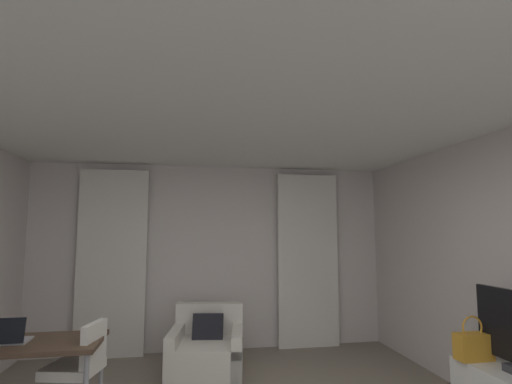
% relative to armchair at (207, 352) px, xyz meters
% --- Properties ---
extents(wall_window, '(5.12, 0.06, 2.60)m').
position_rel_armchair_xyz_m(wall_window, '(0.13, 0.97, 1.04)').
color(wall_window, silver).
rests_on(wall_window, ground).
extents(ceiling, '(5.12, 6.12, 0.06)m').
position_rel_armchair_xyz_m(ceiling, '(0.13, -2.06, 2.37)').
color(ceiling, white).
rests_on(ceiling, wall_left).
extents(curtain_left_panel, '(0.90, 0.06, 2.50)m').
position_rel_armchair_xyz_m(curtain_left_panel, '(-1.25, 0.84, 0.99)').
color(curtain_left_panel, silver).
rests_on(curtain_left_panel, ground).
extents(curtain_right_panel, '(0.90, 0.06, 2.50)m').
position_rel_armchair_xyz_m(curtain_right_panel, '(1.50, 0.84, 0.99)').
color(curtain_right_panel, silver).
rests_on(curtain_right_panel, ground).
extents(armchair, '(0.94, 0.94, 0.76)m').
position_rel_armchair_xyz_m(armchair, '(0.00, 0.00, 0.00)').
color(armchair, silver).
rests_on(armchair, ground).
extents(desk, '(1.34, 0.63, 0.74)m').
position_rel_armchair_xyz_m(desk, '(-1.62, -1.07, 0.42)').
color(desk, '#4C3828').
rests_on(desk, ground).
extents(desk_chair, '(0.48, 0.48, 0.88)m').
position_rel_armchair_xyz_m(desk_chair, '(-1.13, -1.06, 0.13)').
color(desk_chair, gray).
rests_on(desk_chair, ground).
extents(laptop, '(0.32, 0.25, 0.22)m').
position_rel_armchair_xyz_m(laptop, '(-1.68, -1.10, 0.52)').
color(laptop, '#ADADB2').
rests_on(laptop, desk).
extents(handbag_primary, '(0.30, 0.14, 0.37)m').
position_rel_armchair_xyz_m(handbag_primary, '(2.18, -1.62, 0.42)').
color(handbag_primary, orange).
rests_on(handbag_primary, tv_console).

